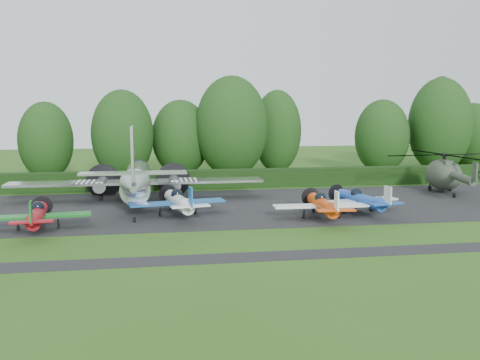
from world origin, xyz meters
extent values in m
plane|color=#2B5116|center=(0.00, 0.00, 0.00)|extent=(160.00, 160.00, 0.00)
cube|color=black|center=(0.00, 10.00, 0.00)|extent=(70.00, 18.00, 0.01)
cube|color=black|center=(0.00, -6.00, 0.00)|extent=(70.00, 2.00, 0.00)
cube|color=black|center=(0.00, 21.00, 0.00)|extent=(90.00, 1.60, 2.00)
cylinder|color=silver|center=(-7.45, 13.70, 2.04)|extent=(2.47, 12.89, 2.47)
cone|color=silver|center=(-7.45, 20.93, 2.04)|extent=(2.47, 1.61, 2.47)
cone|color=silver|center=(-7.45, 5.97, 2.58)|extent=(2.47, 3.22, 2.47)
sphere|color=black|center=(-7.45, 19.89, 2.58)|extent=(1.61, 1.61, 1.61)
cube|color=silver|center=(-7.45, 14.78, 1.72)|extent=(23.64, 2.58, 0.24)
cube|color=white|center=(-11.74, 14.78, 1.85)|extent=(2.79, 2.69, 0.05)
cube|color=white|center=(-3.15, 14.78, 1.85)|extent=(2.79, 2.69, 0.05)
cylinder|color=silver|center=(-10.88, 15.42, 1.45)|extent=(1.18, 3.44, 1.18)
cylinder|color=silver|center=(-4.01, 15.42, 1.45)|extent=(1.18, 3.44, 1.18)
cylinder|color=black|center=(-10.88, 17.84, 1.45)|extent=(3.44, 0.03, 3.44)
cylinder|color=black|center=(-4.01, 17.84, 1.45)|extent=(3.44, 0.03, 3.44)
cube|color=silver|center=(-7.45, 5.11, 3.76)|extent=(8.06, 1.50, 0.15)
cube|color=silver|center=(-7.45, 4.79, 5.27)|extent=(0.19, 2.36, 4.08)
cylinder|color=black|center=(-10.88, 14.99, 0.27)|extent=(0.27, 0.97, 0.97)
cylinder|color=black|center=(-4.01, 14.99, 0.27)|extent=(0.27, 0.97, 0.97)
cylinder|color=black|center=(-7.45, 4.68, 0.19)|extent=(0.19, 0.47, 0.47)
cylinder|color=maroon|center=(-14.08, 2.90, 1.15)|extent=(1.00, 5.74, 1.00)
sphere|color=black|center=(-14.08, 3.52, 1.62)|extent=(0.88, 0.88, 0.88)
cube|color=#106C1D|center=(-14.08, 3.42, 0.99)|extent=(7.31, 1.36, 0.15)
cube|color=maroon|center=(-14.08, -0.55, 1.41)|extent=(2.71, 0.73, 0.10)
cube|color=#106C1D|center=(-14.08, -0.65, 2.09)|extent=(0.10, 0.84, 1.36)
cylinder|color=black|center=(-14.08, 6.60, 1.15)|extent=(1.57, 0.02, 1.57)
cylinder|color=black|center=(-15.44, 3.21, 0.19)|extent=(0.15, 0.46, 0.46)
cylinder|color=black|center=(-12.72, 3.21, 0.19)|extent=(0.15, 0.46, 0.46)
cylinder|color=black|center=(-14.08, 5.61, 0.17)|extent=(0.13, 0.42, 0.42)
cylinder|color=white|center=(-3.98, 6.44, 1.22)|extent=(1.06, 6.10, 1.06)
sphere|color=black|center=(-3.98, 7.10, 1.72)|extent=(0.93, 0.93, 0.93)
cube|color=#1C5DAA|center=(-3.98, 6.99, 1.05)|extent=(7.76, 1.44, 0.16)
cube|color=white|center=(-3.98, 2.78, 1.50)|extent=(2.88, 0.78, 0.11)
cube|color=#1C5DAA|center=(-3.98, 2.67, 2.22)|extent=(0.11, 0.89, 1.44)
cylinder|color=black|center=(-3.98, 10.38, 1.22)|extent=(1.66, 0.02, 1.66)
cylinder|color=black|center=(-5.42, 6.77, 0.20)|extent=(0.16, 0.49, 0.49)
cylinder|color=black|center=(-2.54, 6.77, 0.20)|extent=(0.16, 0.49, 0.49)
cylinder|color=black|center=(-3.98, 9.32, 0.18)|extent=(0.13, 0.44, 0.44)
cylinder|color=#DE430D|center=(7.02, 3.46, 1.17)|extent=(1.02, 5.86, 1.02)
sphere|color=black|center=(7.02, 4.10, 1.65)|extent=(0.90, 0.90, 0.90)
cube|color=white|center=(7.02, 3.99, 1.01)|extent=(7.46, 1.39, 0.15)
cube|color=#DE430D|center=(7.02, -0.06, 1.44)|extent=(2.77, 0.75, 0.11)
cube|color=white|center=(7.02, -0.17, 2.13)|extent=(0.11, 0.85, 1.39)
cylinder|color=black|center=(7.02, 7.24, 1.17)|extent=(1.60, 0.02, 1.60)
cylinder|color=black|center=(5.63, 3.78, 0.19)|extent=(0.15, 0.47, 0.47)
cylinder|color=black|center=(8.40, 3.78, 0.19)|extent=(0.15, 0.47, 0.47)
cylinder|color=black|center=(7.02, 6.23, 0.17)|extent=(0.13, 0.43, 0.43)
cylinder|color=#1B47A5|center=(10.81, 5.25, 1.16)|extent=(1.01, 5.79, 1.01)
sphere|color=black|center=(10.81, 5.88, 1.63)|extent=(0.88, 0.88, 0.88)
cube|color=silver|center=(10.81, 5.78, 1.00)|extent=(7.37, 1.37, 0.15)
cube|color=#1B47A5|center=(10.81, 1.78, 1.42)|extent=(2.74, 0.74, 0.11)
cube|color=silver|center=(10.81, 1.67, 2.10)|extent=(0.11, 0.84, 1.37)
cylinder|color=black|center=(10.81, 8.99, 1.16)|extent=(1.58, 0.02, 1.58)
cylinder|color=black|center=(9.45, 5.57, 0.19)|extent=(0.15, 0.46, 0.46)
cylinder|color=black|center=(12.18, 5.57, 0.19)|extent=(0.15, 0.46, 0.46)
cylinder|color=black|center=(10.81, 7.99, 0.17)|extent=(0.13, 0.42, 0.42)
ellipsoid|color=#333D2F|center=(23.30, 14.29, 1.88)|extent=(3.25, 5.96, 3.11)
cylinder|color=#333D2F|center=(23.30, 9.60, 2.19)|extent=(0.73, 6.25, 0.73)
cylinder|color=black|center=(23.30, 14.29, 3.44)|extent=(0.31, 0.31, 0.83)
cylinder|color=black|center=(23.30, 14.29, 3.91)|extent=(0.73, 0.73, 0.26)
cylinder|color=black|center=(23.30, 14.29, 3.91)|extent=(12.50, 12.50, 0.06)
cube|color=#333D2F|center=(23.30, 13.45, 3.07)|extent=(0.94, 2.08, 0.73)
ellipsoid|color=black|center=(23.30, 15.95, 1.98)|extent=(1.98, 1.98, 1.78)
cylinder|color=black|center=(22.26, 15.12, 0.31)|extent=(0.19, 0.58, 0.58)
cylinder|color=black|center=(24.34, 15.12, 0.31)|extent=(0.19, 0.58, 0.58)
cylinder|color=black|center=(23.30, 10.95, 0.26)|extent=(0.17, 0.50, 0.50)
cylinder|color=#3F3326|center=(24.76, 19.88, 0.56)|extent=(0.11, 0.11, 1.12)
cylinder|color=#3F3326|center=(27.56, 19.88, 0.56)|extent=(0.11, 0.11, 1.12)
cube|color=white|center=(26.16, 19.88, 1.21)|extent=(2.99, 0.07, 0.93)
cylinder|color=black|center=(3.69, 30.06, 2.06)|extent=(0.70, 0.70, 4.11)
ellipsoid|color=#153310|center=(3.69, 30.06, 6.29)|extent=(8.99, 8.99, 12.57)
cylinder|color=black|center=(39.30, 34.70, 1.52)|extent=(0.70, 0.70, 3.04)
ellipsoid|color=#153310|center=(39.30, 34.70, 4.65)|extent=(7.46, 7.46, 9.30)
cylinder|color=black|center=(23.83, 30.78, 1.59)|extent=(0.70, 0.70, 3.18)
ellipsoid|color=#153310|center=(23.83, 30.78, 4.86)|extent=(7.14, 7.14, 9.72)
cylinder|color=black|center=(-2.49, 32.36, 1.58)|extent=(0.70, 0.70, 3.16)
ellipsoid|color=#153310|center=(-2.49, 32.36, 4.82)|extent=(7.35, 7.35, 9.65)
cylinder|color=black|center=(-18.68, 31.11, 1.54)|extent=(0.70, 0.70, 3.07)
ellipsoid|color=#153310|center=(-18.68, 31.11, 4.69)|extent=(6.45, 6.45, 9.39)
cylinder|color=black|center=(10.34, 33.77, 1.80)|extent=(0.70, 0.70, 3.60)
ellipsoid|color=#153310|center=(10.34, 33.77, 5.50)|extent=(6.45, 6.45, 10.99)
cylinder|color=black|center=(-9.60, 29.92, 1.77)|extent=(0.70, 0.70, 3.54)
ellipsoid|color=#153310|center=(-9.60, 29.92, 5.41)|extent=(7.45, 7.45, 10.82)
cylinder|color=black|center=(31.99, 30.80, 2.07)|extent=(0.70, 0.70, 4.13)
ellipsoid|color=#153310|center=(31.99, 30.80, 6.32)|extent=(8.31, 8.31, 12.63)
cylinder|color=black|center=(34.95, 36.09, 2.15)|extent=(0.70, 0.70, 4.29)
ellipsoid|color=#153310|center=(34.95, 36.09, 6.56)|extent=(5.43, 5.43, 13.12)
camera|label=1|loc=(-5.77, -35.87, 8.74)|focal=40.00mm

